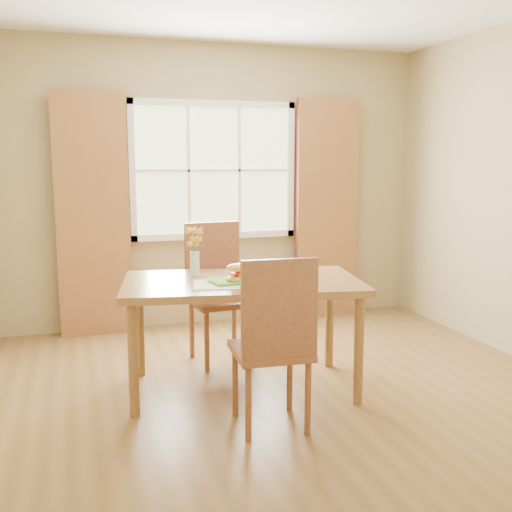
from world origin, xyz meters
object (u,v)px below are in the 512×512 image
Objects in this scene: flower_vase at (194,246)px; chair_far at (217,285)px; chair_near at (275,338)px; croissant_sandwich at (238,273)px; dining_table at (242,291)px; water_glass at (276,273)px.

chair_far is at bearing 59.82° from flower_vase.
chair_near is 0.96× the size of chair_far.
chair_far is 0.89m from croissant_sandwich.
croissant_sandwich is (-0.06, -0.14, 0.16)m from dining_table.
dining_table is 0.22m from croissant_sandwich.
flower_vase is at bearing 138.97° from water_glass.
chair_near is 8.00× the size of water_glass.
flower_vase is (-0.21, 0.39, 0.13)m from croissant_sandwich.
water_glass is (0.26, -0.02, -0.01)m from croissant_sandwich.
dining_table is at bearing 71.21° from croissant_sandwich.
water_glass is (0.19, -0.15, 0.14)m from dining_table.
flower_vase reaches higher than dining_table.
dining_table is at bearing -42.58° from flower_vase.
croissant_sandwich reaches higher than water_glass.
flower_vase is (-0.28, 0.26, 0.29)m from dining_table.
chair_far is 3.16× the size of flower_vase.
croissant_sandwich is at bearing -106.07° from dining_table.
croissant_sandwich is (-0.05, -0.85, 0.26)m from chair_far.
chair_near is 0.64m from croissant_sandwich.
chair_far is 0.92m from water_glass.
flower_vase is at bearing 146.78° from dining_table.
chair_far reaches higher than croissant_sandwich.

